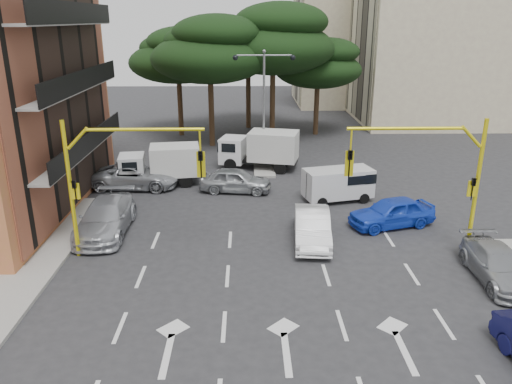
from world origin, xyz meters
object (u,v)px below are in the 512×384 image
(car_white_hatch, at_px, (312,227))
(car_silver_cross_b, at_px, (236,180))
(van_white, at_px, (338,185))
(car_silver_wagon, at_px, (106,218))
(street_lamp_center, at_px, (264,88))
(car_silver_cross_a, at_px, (135,176))
(car_blue_compact, at_px, (392,212))
(signal_mast_left, at_px, (112,170))
(box_truck_a, at_px, (161,165))
(box_truck_b, at_px, (260,150))
(signal_mast_right, at_px, (437,169))
(car_silver_parked, at_px, (498,265))

(car_white_hatch, bearing_deg, car_silver_cross_b, 121.79)
(car_silver_cross_b, height_order, van_white, van_white)
(car_silver_wagon, xyz_separation_m, van_white, (11.96, 4.28, 0.17))
(street_lamp_center, height_order, car_white_hatch, street_lamp_center)
(car_silver_cross_a, bearing_deg, car_blue_compact, -110.88)
(signal_mast_left, bearing_deg, car_silver_cross_b, 59.56)
(car_blue_compact, bearing_deg, box_truck_a, -135.69)
(van_white, relative_size, box_truck_b, 0.71)
(signal_mast_right, bearing_deg, signal_mast_left, 180.00)
(van_white, bearing_deg, car_silver_cross_a, -116.17)
(street_lamp_center, bearing_deg, signal_mast_right, -64.09)
(street_lamp_center, height_order, car_silver_wagon, street_lamp_center)
(van_white, bearing_deg, signal_mast_right, 8.67)
(signal_mast_right, distance_m, street_lamp_center, 15.65)
(car_white_hatch, bearing_deg, signal_mast_right, -9.17)
(car_silver_wagon, distance_m, box_truck_a, 7.64)
(car_white_hatch, relative_size, box_truck_a, 0.91)
(car_silver_cross_a, xyz_separation_m, car_silver_parked, (16.70, -11.77, -0.08))
(box_truck_b, bearing_deg, car_silver_cross_a, 131.16)
(signal_mast_right, xyz_separation_m, street_lamp_center, (-6.80, 14.01, 1.54))
(car_blue_compact, relative_size, van_white, 1.13)
(signal_mast_right, height_order, van_white, signal_mast_right)
(car_silver_wagon, bearing_deg, signal_mast_left, -64.95)
(car_white_hatch, xyz_separation_m, car_silver_cross_a, (-9.82, 8.03, -0.01))
(street_lamp_center, xyz_separation_m, car_silver_cross_b, (-1.87, -5.61, -4.70))
(car_white_hatch, bearing_deg, signal_mast_left, -167.30)
(signal_mast_right, bearing_deg, car_silver_parked, -52.97)
(signal_mast_right, distance_m, box_truck_a, 16.85)
(signal_mast_right, distance_m, car_silver_parked, 4.51)
(car_blue_compact, bearing_deg, signal_mast_left, -93.56)
(street_lamp_center, distance_m, box_truck_a, 8.78)
(box_truck_a, xyz_separation_m, box_truck_b, (6.24, 3.34, 0.10))
(car_blue_compact, bearing_deg, car_silver_parked, 9.41)
(car_silver_parked, height_order, van_white, van_white)
(street_lamp_center, bearing_deg, car_white_hatch, -81.92)
(car_silver_parked, bearing_deg, box_truck_b, 121.16)
(box_truck_b, bearing_deg, signal_mast_left, 167.48)
(box_truck_b, bearing_deg, car_blue_compact, -134.93)
(signal_mast_left, height_order, car_silver_parked, signal_mast_left)
(signal_mast_right, distance_m, van_white, 7.87)
(signal_mast_right, bearing_deg, car_silver_cross_a, 147.99)
(street_lamp_center, relative_size, car_silver_parked, 1.74)
(signal_mast_right, bearing_deg, street_lamp_center, 115.91)
(signal_mast_right, bearing_deg, box_truck_b, 118.16)
(car_white_hatch, xyz_separation_m, car_silver_cross_b, (-3.68, 7.18, -0.02))
(street_lamp_center, height_order, box_truck_b, street_lamp_center)
(car_blue_compact, xyz_separation_m, box_truck_b, (-6.30, 10.29, 0.58))
(signal_mast_right, bearing_deg, box_truck_a, 143.33)
(car_blue_compact, distance_m, car_silver_cross_a, 15.34)
(signal_mast_left, height_order, car_silver_wagon, signal_mast_left)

